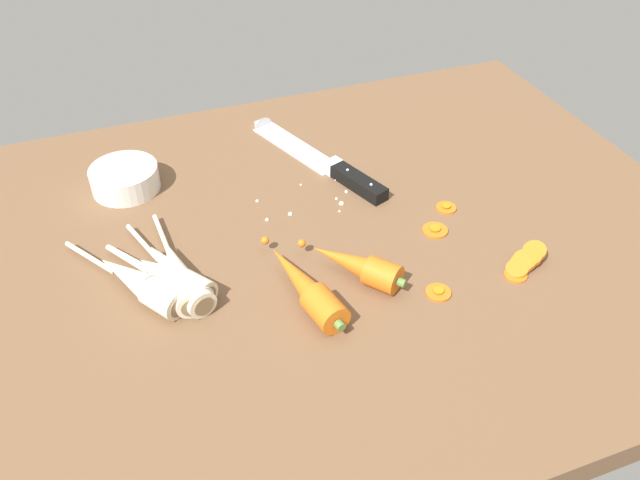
% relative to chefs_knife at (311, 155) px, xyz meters
% --- Properties ---
extents(ground_plane, '(1.20, 0.90, 0.04)m').
position_rel_chefs_knife_xyz_m(ground_plane, '(-0.07, -0.22, -0.03)').
color(ground_plane, brown).
extents(chefs_knife, '(0.15, 0.34, 0.04)m').
position_rel_chefs_knife_xyz_m(chefs_knife, '(0.00, 0.00, 0.00)').
color(chefs_knife, silver).
rests_on(chefs_knife, ground_plane).
extents(whole_carrot, '(0.07, 0.20, 0.04)m').
position_rel_chefs_knife_xyz_m(whole_carrot, '(-0.13, -0.33, 0.01)').
color(whole_carrot, orange).
rests_on(whole_carrot, ground_plane).
extents(whole_carrot_second, '(0.12, 0.14, 0.04)m').
position_rel_chefs_knife_xyz_m(whole_carrot_second, '(-0.04, -0.31, 0.01)').
color(whole_carrot_second, orange).
rests_on(whole_carrot_second, ground_plane).
extents(parsnip_front, '(0.13, 0.17, 0.04)m').
position_rel_chefs_knife_xyz_m(parsnip_front, '(-0.29, -0.25, 0.01)').
color(parsnip_front, silver).
rests_on(parsnip_front, ground_plane).
extents(parsnip_mid_left, '(0.09, 0.22, 0.04)m').
position_rel_chefs_knife_xyz_m(parsnip_mid_left, '(-0.28, -0.24, 0.01)').
color(parsnip_mid_left, silver).
rests_on(parsnip_mid_left, ground_plane).
extents(parsnip_mid_right, '(0.15, 0.21, 0.04)m').
position_rel_chefs_knife_xyz_m(parsnip_mid_right, '(-0.33, -0.24, 0.01)').
color(parsnip_mid_right, silver).
rests_on(parsnip_mid_right, ground_plane).
extents(parsnip_back, '(0.05, 0.22, 0.04)m').
position_rel_chefs_knife_xyz_m(parsnip_back, '(-0.28, -0.24, 0.01)').
color(parsnip_back, silver).
rests_on(parsnip_back, ground_plane).
extents(parsnip_outer, '(0.12, 0.18, 0.04)m').
position_rel_chefs_knife_xyz_m(parsnip_outer, '(-0.29, -0.25, 0.01)').
color(parsnip_outer, silver).
rests_on(parsnip_outer, ground_plane).
extents(carrot_slice_stack, '(0.08, 0.05, 0.03)m').
position_rel_chefs_knife_xyz_m(carrot_slice_stack, '(0.18, -0.38, 0.00)').
color(carrot_slice_stack, orange).
rests_on(carrot_slice_stack, ground_plane).
extents(carrot_slice_stray_near, '(0.03, 0.03, 0.01)m').
position_rel_chefs_knife_xyz_m(carrot_slice_stray_near, '(0.15, -0.22, -0.00)').
color(carrot_slice_stray_near, orange).
rests_on(carrot_slice_stray_near, ground_plane).
extents(carrot_slice_stray_mid, '(0.04, 0.04, 0.01)m').
position_rel_chefs_knife_xyz_m(carrot_slice_stray_mid, '(0.11, -0.26, -0.00)').
color(carrot_slice_stray_mid, orange).
rests_on(carrot_slice_stray_mid, ground_plane).
extents(carrot_slice_stray_far, '(0.03, 0.03, 0.01)m').
position_rel_chefs_knife_xyz_m(carrot_slice_stray_far, '(0.05, -0.38, -0.00)').
color(carrot_slice_stray_far, orange).
rests_on(carrot_slice_stray_far, ground_plane).
extents(prep_bowl, '(0.11, 0.11, 0.04)m').
position_rel_chefs_knife_xyz_m(prep_bowl, '(-0.32, 0.02, 0.01)').
color(prep_bowl, white).
rests_on(prep_bowl, ground_plane).
extents(mince_crumbs, '(0.15, 0.09, 0.01)m').
position_rel_chefs_knife_xyz_m(mince_crumbs, '(-0.03, -0.12, -0.00)').
color(mince_crumbs, beige).
rests_on(mince_crumbs, ground_plane).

